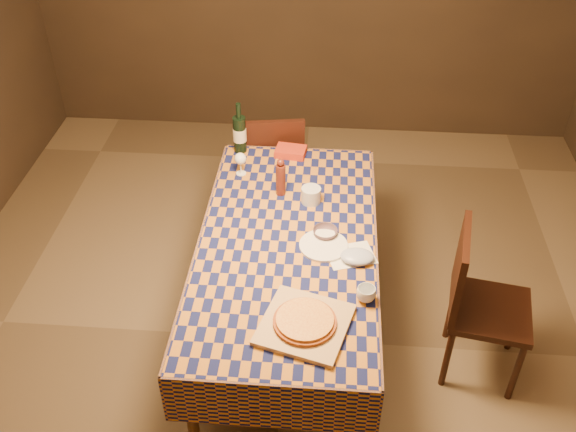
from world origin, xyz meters
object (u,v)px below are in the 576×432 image
(chair_right, at_px, (476,298))
(pizza, at_px, (305,321))
(bowl, at_px, (325,233))
(wine_bottle, at_px, (240,134))
(dining_table, at_px, (287,252))
(chair_far, at_px, (272,165))
(white_plate, at_px, (323,246))
(cutting_board, at_px, (305,325))

(chair_right, bearing_deg, pizza, -150.98)
(bowl, xyz_separation_m, wine_bottle, (-0.56, 0.80, 0.10))
(dining_table, relative_size, wine_bottle, 5.53)
(dining_table, relative_size, pizza, 4.86)
(dining_table, bearing_deg, wine_bottle, 113.04)
(chair_far, relative_size, chair_right, 1.00)
(white_plate, bearing_deg, pizza, -96.74)
(white_plate, height_order, chair_far, chair_far)
(dining_table, bearing_deg, bowl, 17.42)
(bowl, bearing_deg, cutting_board, -96.27)
(cutting_board, xyz_separation_m, wine_bottle, (-0.49, 1.44, 0.11))
(bowl, xyz_separation_m, chair_right, (0.81, -0.15, -0.27))
(cutting_board, relative_size, chair_right, 0.41)
(bowl, relative_size, chair_right, 0.14)
(cutting_board, distance_m, pizza, 0.03)
(dining_table, relative_size, chair_far, 1.98)
(dining_table, bearing_deg, chair_right, -5.28)
(dining_table, height_order, pizza, pizza)
(chair_far, bearing_deg, bowl, -69.02)
(dining_table, height_order, bowl, bowl)
(chair_far, height_order, chair_right, same)
(cutting_board, height_order, white_plate, cutting_board)
(bowl, bearing_deg, chair_right, -10.78)
(white_plate, distance_m, chair_far, 1.20)
(bowl, relative_size, wine_bottle, 0.39)
(cutting_board, xyz_separation_m, chair_right, (0.88, 0.49, -0.26))
(dining_table, xyz_separation_m, chair_far, (-0.19, 1.08, -0.17))
(bowl, distance_m, chair_right, 0.87)
(pizza, relative_size, bowl, 2.91)
(white_plate, bearing_deg, wine_bottle, 122.11)
(white_plate, xyz_separation_m, chair_right, (0.82, -0.07, -0.25))
(wine_bottle, height_order, chair_right, wine_bottle)
(white_plate, bearing_deg, bowl, 86.63)
(wine_bottle, xyz_separation_m, chair_far, (0.17, 0.22, -0.37))
(cutting_board, height_order, pizza, pizza)
(dining_table, distance_m, chair_right, 1.03)
(white_plate, height_order, chair_right, chair_right)
(wine_bottle, height_order, white_plate, wine_bottle)
(cutting_board, bearing_deg, bowl, 83.73)
(dining_table, distance_m, cutting_board, 0.60)
(bowl, bearing_deg, white_plate, -93.37)
(chair_right, bearing_deg, dining_table, 174.72)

